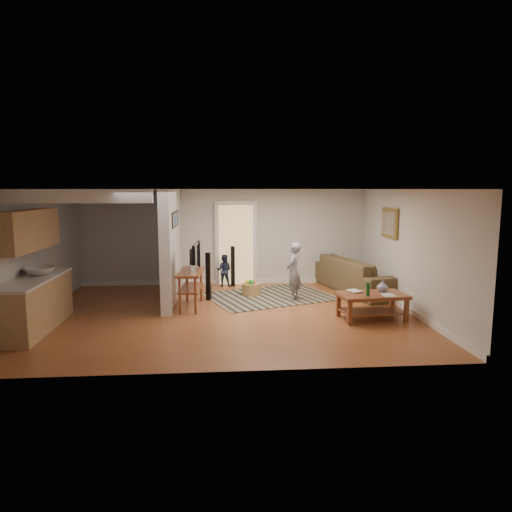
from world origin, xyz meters
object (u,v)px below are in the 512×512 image
(toy_basket, at_px, (251,289))
(child, at_px, (293,300))
(coffee_table, at_px, (373,299))
(speaker_left, at_px, (209,276))
(sofa, at_px, (358,291))
(tv_console, at_px, (191,274))
(speaker_right, at_px, (233,266))
(toddler, at_px, (224,286))

(toy_basket, xyz_separation_m, child, (0.93, -0.54, -0.16))
(coffee_table, distance_m, speaker_left, 3.69)
(speaker_left, distance_m, child, 2.01)
(sofa, height_order, tv_console, tv_console)
(toy_basket, height_order, child, child)
(sofa, height_order, child, child)
(sofa, xyz_separation_m, speaker_right, (-3.09, 0.87, 0.52))
(toddler, bearing_deg, child, 145.61)
(coffee_table, distance_m, tv_console, 3.75)
(speaker_right, xyz_separation_m, toy_basket, (0.40, -1.11, -0.36))
(tv_console, height_order, child, tv_console)
(sofa, relative_size, toy_basket, 6.41)
(coffee_table, relative_size, tv_console, 1.04)
(toddler, bearing_deg, speaker_right, -167.79)
(speaker_left, relative_size, toddler, 1.31)
(coffee_table, relative_size, toy_basket, 3.06)
(child, bearing_deg, coffee_table, 62.58)
(tv_console, xyz_separation_m, toddler, (0.71, 2.15, -0.73))
(speaker_left, distance_m, toddler, 1.64)
(coffee_table, bearing_deg, speaker_right, 128.29)
(sofa, relative_size, speaker_left, 2.59)
(speaker_right, relative_size, toy_basket, 2.38)
(speaker_right, height_order, toy_basket, speaker_right)
(speaker_right, distance_m, toddler, 0.57)
(speaker_left, relative_size, speaker_right, 1.04)
(toddler, bearing_deg, coffee_table, 142.86)
(speaker_left, relative_size, toy_basket, 2.48)
(speaker_left, relative_size, child, 0.83)
(speaker_right, xyz_separation_m, toddler, (-0.23, 0.00, -0.52))
(sofa, distance_m, speaker_right, 3.26)
(speaker_right, bearing_deg, coffee_table, -52.59)
(tv_console, height_order, toy_basket, tv_console)
(speaker_right, relative_size, toddler, 1.26)
(tv_console, relative_size, toy_basket, 2.95)
(sofa, height_order, speaker_right, speaker_right)
(tv_console, height_order, speaker_right, tv_console)
(tv_console, distance_m, toy_basket, 1.79)
(speaker_left, bearing_deg, coffee_table, -15.31)
(child, bearing_deg, toy_basket, -95.12)
(speaker_left, height_order, child, speaker_left)
(coffee_table, height_order, toddler, coffee_table)
(sofa, relative_size, speaker_right, 2.70)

